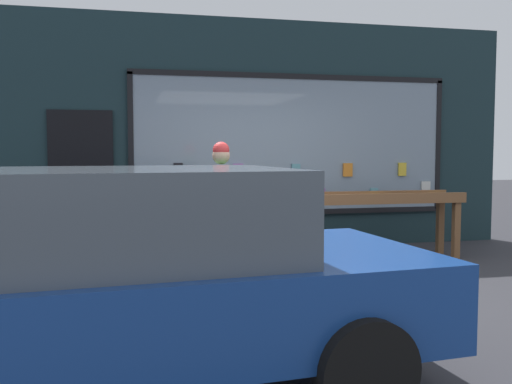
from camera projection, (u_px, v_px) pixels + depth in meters
The scene contains 8 objects.
ground_plane at pixel (293, 283), 6.58m from camera, with size 40.00×40.00×0.00m, color #2D2D33.
shopfront_facade at pixel (250, 136), 8.79m from camera, with size 8.44×0.29×3.52m.
display_table_left at pixel (156, 210), 7.29m from camera, with size 2.54×0.69×0.94m.
display_table_right at pixel (373, 206), 7.96m from camera, with size 2.54×0.61×0.94m.
person_browsing at pixel (221, 199), 6.85m from camera, with size 0.29×0.64×1.63m.
small_dog at pixel (186, 259), 6.56m from camera, with size 0.39×0.58×0.42m.
sandwich_board_sign at pixel (6, 235), 7.05m from camera, with size 0.64×0.67×0.94m.
parked_car at pixel (93, 278), 3.50m from camera, with size 4.46×2.13×1.41m.
Camera 1 is at (-1.86, -6.23, 1.52)m, focal length 40.00 mm.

